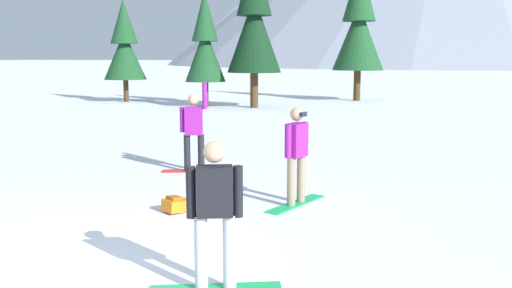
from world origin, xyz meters
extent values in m
plane|color=white|center=(0.00, 0.00, 0.00)|extent=(800.00, 800.00, 0.00)
cylinder|color=#B7B7BC|center=(1.74, 0.09, 0.45)|extent=(0.15, 0.15, 0.85)
cylinder|color=#B7B7BC|center=(2.03, 0.24, 0.45)|extent=(0.15, 0.15, 0.85)
cube|color=black|center=(1.89, 0.16, 1.16)|extent=(0.47, 0.40, 0.56)
cylinder|color=black|center=(1.65, 0.04, 1.15)|extent=(0.11, 0.11, 0.58)
cylinder|color=black|center=(2.12, 0.28, 1.15)|extent=(0.11, 0.11, 0.58)
sphere|color=tan|center=(1.89, 0.16, 1.60)|extent=(0.24, 0.24, 0.24)
cube|color=black|center=(1.82, 0.29, 1.61)|extent=(0.17, 0.11, 0.08)
cube|color=#19B259|center=(1.53, 4.02, 0.01)|extent=(0.65, 1.58, 0.02)
cylinder|color=gray|center=(1.57, 4.17, 0.45)|extent=(0.15, 0.15, 0.85)
cylinder|color=gray|center=(1.49, 3.86, 0.45)|extent=(0.15, 0.15, 0.85)
cube|color=#8C1E8C|center=(1.53, 4.02, 1.17)|extent=(0.33, 0.45, 0.60)
cylinder|color=#8C1E8C|center=(1.60, 4.27, 1.18)|extent=(0.11, 0.11, 0.58)
cylinder|color=#8C1E8C|center=(1.47, 3.76, 1.18)|extent=(0.11, 0.11, 0.58)
sphere|color=tan|center=(1.53, 4.02, 1.63)|extent=(0.24, 0.24, 0.24)
cube|color=black|center=(1.67, 3.98, 1.64)|extent=(0.08, 0.17, 0.08)
cube|color=red|center=(-1.57, 5.85, 0.01)|extent=(1.48, 0.88, 0.02)
cylinder|color=black|center=(-1.72, 5.79, 0.44)|extent=(0.15, 0.15, 0.84)
cylinder|color=black|center=(-1.43, 5.92, 0.44)|extent=(0.15, 0.15, 0.84)
cube|color=#8C1E8C|center=(-1.57, 5.85, 1.18)|extent=(0.46, 0.39, 0.64)
cylinder|color=#8C1E8C|center=(-1.81, 5.75, 1.21)|extent=(0.11, 0.11, 0.58)
cylinder|color=#8C1E8C|center=(-1.34, 5.96, 1.75)|extent=(0.11, 0.11, 0.60)
sphere|color=tan|center=(-1.57, 5.85, 1.66)|extent=(0.24, 0.24, 0.24)
cube|color=black|center=(-1.63, 5.98, 1.67)|extent=(0.17, 0.11, 0.08)
cube|color=orange|center=(-0.18, 2.77, 0.12)|extent=(0.48, 0.55, 0.24)
cube|color=#A85613|center=(-0.21, 2.72, 0.26)|extent=(0.29, 0.28, 0.08)
cylinder|color=black|center=(-0.09, 2.98, 0.10)|extent=(0.08, 0.12, 0.02)
cylinder|color=#472D19|center=(-2.83, 28.26, 0.92)|extent=(0.42, 0.42, 1.84)
cone|color=#194723|center=(-2.83, 28.26, 3.79)|extent=(3.07, 3.07, 3.91)
cylinder|color=#472D19|center=(-15.25, 22.05, 0.66)|extent=(0.30, 0.30, 1.32)
cone|color=#194723|center=(-15.25, 22.05, 2.72)|extent=(2.46, 2.46, 2.80)
cone|color=#194723|center=(-15.25, 22.05, 4.68)|extent=(1.60, 1.60, 2.57)
cylinder|color=#472D19|center=(-9.29, 20.88, 0.67)|extent=(0.30, 0.30, 1.34)
cone|color=#194723|center=(-9.29, 20.88, 2.76)|extent=(2.14, 2.14, 2.84)
cone|color=#194723|center=(-9.29, 20.88, 4.75)|extent=(1.39, 1.39, 2.61)
cylinder|color=#472D19|center=(-6.72, 21.44, 0.92)|extent=(0.42, 0.42, 1.83)
cone|color=black|center=(-6.72, 21.44, 3.78)|extent=(2.79, 2.79, 3.90)
camera|label=1|loc=(4.63, -5.13, 2.62)|focal=38.73mm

